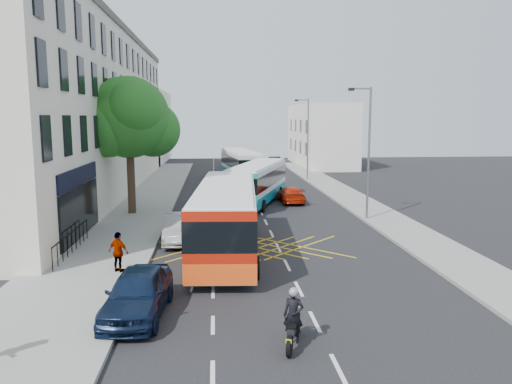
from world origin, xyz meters
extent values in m
plane|color=black|center=(0.00, 0.00, 0.00)|extent=(120.00, 120.00, 0.00)
cube|color=gray|center=(-8.50, 15.00, 0.07)|extent=(5.00, 70.00, 0.15)
cube|color=gray|center=(7.50, 15.00, 0.07)|extent=(3.00, 70.00, 0.15)
cube|color=beige|center=(-14.00, 24.50, 6.50)|extent=(8.00, 45.00, 13.00)
cube|color=#59544C|center=(-14.00, 24.50, 13.25)|extent=(8.30, 45.00, 0.50)
cube|color=black|center=(-9.95, 8.00, 3.40)|extent=(0.12, 7.00, 0.90)
cube|color=black|center=(-9.95, 8.00, 1.60)|extent=(0.12, 7.00, 2.60)
cube|color=silver|center=(-14.00, 55.00, 5.00)|extent=(8.00, 20.00, 10.00)
cube|color=silver|center=(11.00, 48.00, 4.00)|extent=(6.00, 18.00, 8.00)
cylinder|color=#382619|center=(-8.50, 15.00, 2.35)|extent=(0.50, 0.50, 4.40)
sphere|color=#21621C|center=(-8.50, 15.00, 6.35)|extent=(5.20, 5.20, 5.20)
sphere|color=#21621C|center=(-7.10, 15.80, 5.55)|extent=(3.60, 3.60, 3.60)
sphere|color=#21621C|center=(-9.70, 14.40, 5.75)|extent=(3.80, 3.80, 3.80)
sphere|color=#21621C|center=(-7.90, 13.70, 6.95)|extent=(3.40, 3.40, 3.40)
sphere|color=#21621C|center=(-9.30, 16.10, 7.35)|extent=(3.20, 3.20, 3.20)
cylinder|color=slate|center=(6.30, 12.00, 4.15)|extent=(0.14, 0.14, 8.00)
cylinder|color=slate|center=(5.70, 12.00, 8.05)|extent=(1.20, 0.10, 0.10)
cube|color=black|center=(5.10, 12.00, 8.00)|extent=(0.35, 0.15, 0.18)
cylinder|color=slate|center=(6.30, 32.00, 4.15)|extent=(0.14, 0.14, 8.00)
cylinder|color=slate|center=(5.70, 32.00, 8.05)|extent=(1.20, 0.10, 0.10)
cube|color=black|center=(5.10, 32.00, 8.00)|extent=(0.35, 0.15, 0.18)
cube|color=silver|center=(-2.57, 5.29, 1.76)|extent=(3.37, 11.69, 2.78)
cube|color=silver|center=(-2.57, 5.29, 3.20)|extent=(3.14, 11.45, 0.13)
cube|color=black|center=(-2.57, 5.29, 2.15)|extent=(3.43, 11.75, 1.15)
cube|color=#FC4F15|center=(-2.57, 5.29, 0.79)|extent=(3.42, 11.74, 0.79)
cube|color=#AD1909|center=(-2.94, -0.44, 1.78)|extent=(2.66, 0.27, 2.62)
cube|color=#FF0C0C|center=(-4.00, -0.38, 1.05)|extent=(0.25, 0.08, 0.25)
cube|color=#FF0C0C|center=(-1.88, -0.52, 1.05)|extent=(0.25, 0.08, 0.25)
cylinder|color=black|center=(-3.67, 8.52, 0.47)|extent=(0.35, 0.96, 0.94)
cylinder|color=black|center=(-1.06, 8.35, 0.47)|extent=(0.35, 0.96, 0.94)
cylinder|color=black|center=(-4.13, 1.50, 0.47)|extent=(0.35, 0.96, 0.94)
cylinder|color=black|center=(-1.51, 1.33, 0.47)|extent=(0.35, 0.96, 0.94)
cube|color=silver|center=(0.09, 18.98, 1.59)|extent=(5.48, 10.66, 2.52)
cube|color=silver|center=(0.09, 18.98, 2.90)|extent=(5.23, 10.41, 0.11)
cube|color=black|center=(0.09, 18.98, 1.95)|extent=(5.55, 10.74, 1.04)
cube|color=#0B778E|center=(0.09, 18.98, 0.71)|extent=(5.54, 10.73, 0.71)
cube|color=#0B9182|center=(-1.51, 14.04, 1.61)|extent=(2.33, 0.84, 2.37)
cube|color=#FF0C0C|center=(-2.41, 14.32, 0.95)|extent=(0.26, 0.13, 0.25)
cube|color=#FF0C0C|center=(-0.62, 13.75, 0.95)|extent=(0.26, 0.13, 0.25)
cylinder|color=black|center=(-0.16, 22.06, 0.43)|extent=(0.52, 0.89, 0.85)
cylinder|color=black|center=(2.10, 21.32, 0.43)|extent=(0.52, 0.89, 0.85)
cylinder|color=black|center=(-2.12, 16.01, 0.43)|extent=(0.52, 0.89, 0.85)
cylinder|color=black|center=(0.13, 15.28, 0.43)|extent=(0.52, 0.89, 0.85)
cube|color=silver|center=(-0.38, 32.76, 1.61)|extent=(3.82, 10.82, 2.55)
cube|color=silver|center=(-0.38, 32.76, 2.94)|extent=(3.60, 10.59, 0.12)
cube|color=black|center=(-0.38, 32.76, 1.97)|extent=(3.89, 10.89, 1.06)
cube|color=#0D7CAC|center=(-0.38, 32.76, 0.72)|extent=(3.88, 10.88, 0.72)
cube|color=silver|center=(0.33, 27.55, 1.64)|extent=(2.44, 0.43, 2.41)
cube|color=#FF0C0C|center=(-0.61, 27.41, 0.96)|extent=(0.26, 0.09, 0.25)
cube|color=#FF0C0C|center=(1.28, 27.67, 0.96)|extent=(0.26, 0.09, 0.25)
cylinder|color=black|center=(-1.97, 35.46, 0.43)|extent=(0.38, 0.90, 0.87)
cylinder|color=black|center=(0.42, 35.79, 0.43)|extent=(0.38, 0.90, 0.87)
cylinder|color=black|center=(-1.09, 29.07, 0.43)|extent=(0.38, 0.90, 0.87)
cylinder|color=black|center=(1.29, 29.40, 0.43)|extent=(0.38, 0.90, 0.87)
cylinder|color=black|center=(-1.15, -5.23, 0.29)|extent=(0.28, 0.58, 0.58)
cylinder|color=black|center=(-0.73, -3.94, 0.29)|extent=(0.28, 0.58, 0.58)
cube|color=black|center=(-0.94, -4.58, 0.56)|extent=(0.52, 1.09, 0.20)
cube|color=black|center=(-0.87, -4.37, 0.72)|extent=(0.37, 0.47, 0.18)
cube|color=black|center=(-1.01, -4.80, 0.68)|extent=(0.36, 0.50, 0.09)
cylinder|color=slate|center=(-0.74, -3.98, 0.63)|extent=(0.17, 0.39, 0.76)
cylinder|color=slate|center=(-0.78, -4.11, 0.95)|extent=(0.53, 0.20, 0.04)
cube|color=gold|center=(-1.19, -5.38, 0.50)|extent=(0.16, 0.07, 0.12)
imported|color=black|center=(-0.95, -4.63, 0.92)|extent=(0.66, 0.53, 1.56)
sphere|color=#99999E|center=(-0.95, -4.63, 1.58)|extent=(0.27, 0.27, 0.27)
imported|color=#0C1932|center=(-5.60, -2.04, 0.76)|extent=(2.15, 4.61, 1.53)
imported|color=#929499|center=(-4.90, 7.61, 0.72)|extent=(1.59, 4.38, 1.44)
imported|color=red|center=(2.63, 18.99, 0.60)|extent=(1.77, 4.19, 1.21)
imported|color=#3E4045|center=(-0.02, 44.10, 0.69)|extent=(2.74, 5.14, 1.37)
imported|color=#B8BBC0|center=(2.50, 36.84, 0.64)|extent=(1.78, 3.88, 1.29)
imported|color=black|center=(4.56, 45.80, 0.68)|extent=(1.46, 4.14, 1.36)
imported|color=gray|center=(-7.00, 2.24, 0.97)|extent=(1.04, 0.83, 1.65)
camera|label=1|loc=(-3.09, -17.69, 6.37)|focal=35.00mm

